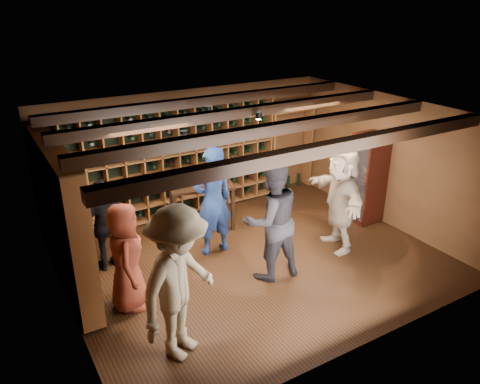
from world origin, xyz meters
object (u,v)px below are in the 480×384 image
guest_woman_black (106,225)px  guest_khaki (179,284)px  guest_red_floral (126,257)px  tasting_table (201,190)px  man_blue_shirt (213,201)px  guest_beige (341,199)px  man_grey_suit (271,220)px  display_cabinet (367,180)px

guest_woman_black → guest_khaki: 2.47m
guest_red_floral → tasting_table: size_ratio=1.24×
man_blue_shirt → guest_beige: bearing=151.2°
guest_beige → man_grey_suit: bearing=-68.7°
guest_woman_black → tasting_table: 2.00m
man_blue_shirt → guest_beige: 2.20m
man_blue_shirt → tasting_table: bearing=-106.3°
man_grey_suit → guest_woman_black: man_grey_suit is taller
man_blue_shirt → guest_khaki: (-1.51, -2.03, 0.04)m
man_grey_suit → guest_beige: size_ratio=1.05×
guest_beige → guest_red_floral: bearing=-77.6°
tasting_table → guest_beige: bearing=-32.3°
guest_woman_black → tasting_table: size_ratio=1.19×
guest_khaki → tasting_table: guest_khaki is taller
guest_khaki → guest_beige: bearing=-14.7°
guest_red_floral → guest_woman_black: guest_red_floral is taller
man_grey_suit → guest_beige: 1.56m
man_grey_suit → guest_woman_black: 2.65m
man_grey_suit → tasting_table: (-0.20, 2.04, -0.19)m
guest_beige → display_cabinet: bearing=130.4°
man_blue_shirt → tasting_table: man_blue_shirt is taller
guest_beige → tasting_table: bearing=-121.6°
guest_woman_black → guest_khaki: guest_khaki is taller
guest_woman_black → man_grey_suit: bearing=138.1°
man_grey_suit → guest_woman_black: bearing=-32.2°
display_cabinet → tasting_table: display_cabinet is taller
display_cabinet → guest_khaki: (-4.68, -1.62, 0.16)m
display_cabinet → man_grey_suit: bearing=-165.4°
guest_woman_black → display_cabinet: bearing=164.3°
man_blue_shirt → guest_khaki: size_ratio=0.96×
guest_red_floral → guest_beige: bearing=-76.1°
guest_woman_black → guest_beige: (3.69, -1.39, 0.16)m
man_blue_shirt → man_grey_suit: man_grey_suit is taller
display_cabinet → tasting_table: bearing=155.8°
display_cabinet → guest_khaki: size_ratio=0.87×
man_grey_suit → tasting_table: 2.06m
guest_woman_black → guest_beige: size_ratio=0.83×
guest_khaki → guest_red_floral: bearing=69.9°
guest_beige → tasting_table: size_ratio=1.43×
man_grey_suit → guest_red_floral: (-2.20, 0.36, -0.18)m
guest_woman_black → guest_khaki: (0.20, -2.45, 0.24)m
guest_woman_black → guest_khaki: size_ratio=0.76×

